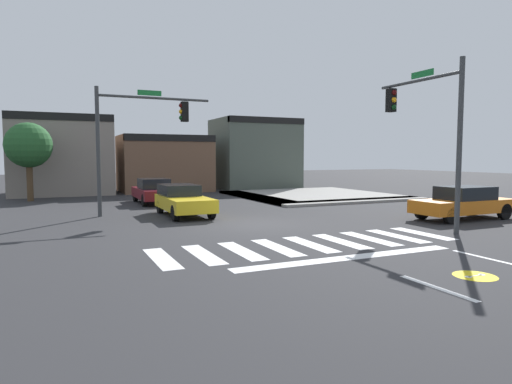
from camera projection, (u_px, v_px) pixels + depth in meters
ground_plane at (251, 224)px, 17.77m from camera, size 120.00×120.00×0.00m
crosswalk_near at (310, 244)px, 13.69m from camera, size 9.72×2.70×0.01m
bike_detector_marking at (475, 276)px, 10.05m from camera, size 0.96×0.96×0.01m
curb_corner_northeast at (310, 196)px, 29.82m from camera, size 10.00×10.60×0.15m
storefront_row at (163, 157)px, 34.83m from camera, size 21.88×5.91×5.86m
traffic_signal_southeast at (428, 118)px, 16.53m from camera, size 0.32×4.11×6.10m
traffic_signal_northwest at (139, 127)px, 20.46m from camera, size 5.26×0.32×5.81m
car_orange at (464, 203)px, 19.10m from camera, size 4.63×1.77×1.42m
car_maroon at (154, 191)px, 25.63m from camera, size 1.80×4.39×1.44m
car_yellow at (183, 200)px, 20.43m from camera, size 1.83×4.24×1.38m
roadside_tree at (28, 146)px, 26.70m from camera, size 2.72×2.72×4.76m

